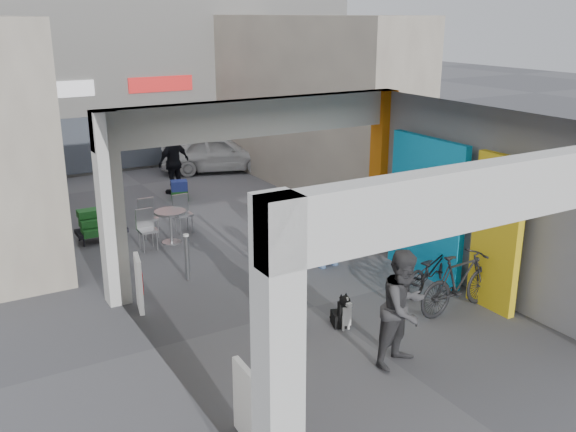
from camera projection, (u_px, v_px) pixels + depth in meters
ground at (315, 307)px, 11.57m from camera, size 90.00×90.00×0.00m
arcade_canopy at (372, 190)px, 10.45m from camera, size 6.40×6.45×6.40m
far_building at (97, 46)px, 21.89m from camera, size 18.00×4.08×8.00m
plaza_bldg_right at (308, 103)px, 19.14m from camera, size 2.00×9.00×5.00m
bollard_left at (187, 258)px, 12.58m from camera, size 0.09×0.09×0.94m
bollard_center at (257, 245)px, 13.26m from camera, size 0.09×0.09×0.96m
bollard_right at (322, 232)px, 14.23m from camera, size 0.09×0.09×0.81m
advert_board_near at (245, 402)px, 7.86m from camera, size 0.12×0.55×1.00m
advert_board_far at (139, 283)px, 11.32m from camera, size 0.19×0.55×1.00m
cafe_set at (162, 226)px, 14.89m from camera, size 1.51×1.22×0.91m
produce_stand at (101, 228)px, 14.85m from camera, size 1.12×0.61×0.74m
crate_stack at (179, 190)px, 18.08m from camera, size 0.53×0.46×0.56m
border_collie at (342, 313)px, 10.74m from camera, size 0.23×0.46×0.64m
man_with_dog at (292, 278)px, 10.46m from camera, size 0.80×0.74×1.84m
man_back_turned at (404, 308)px, 9.44m from camera, size 1.02×0.88×1.81m
man_elderly at (325, 226)px, 13.25m from camera, size 0.87×0.60×1.71m
man_crates at (174, 162)px, 18.55m from camera, size 1.18×0.82×1.86m
bicycle_front at (432, 268)px, 12.13m from camera, size 1.80×1.05×0.89m
bicycle_rear at (459, 282)px, 11.25m from camera, size 1.84×0.60×1.09m
white_van at (217, 153)px, 21.29m from camera, size 3.97×2.62×1.26m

